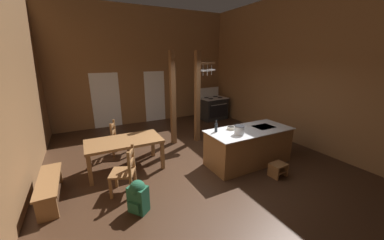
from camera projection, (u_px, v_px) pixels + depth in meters
ground_plane at (198, 168)px, 5.32m from camera, size 7.71×9.54×0.10m
wall_back at (145, 67)px, 8.47m from camera, size 7.71×0.14×4.43m
wall_right at (305, 71)px, 6.23m from camera, size 0.14×9.54×4.43m
glazed_door_back_left at (106, 101)px, 8.06m from camera, size 1.00×0.01×2.05m
glazed_panel_back_right at (155, 97)px, 8.90m from camera, size 0.84×0.01×2.05m
kitchen_island at (248, 146)px, 5.39m from camera, size 2.17×0.99×0.89m
stove_range at (213, 108)px, 9.29m from camera, size 1.22×0.92×1.32m
support_post_with_pot_rack at (199, 94)px, 6.58m from camera, size 0.71×0.25×2.78m
support_post_center at (173, 99)px, 6.39m from camera, size 0.14×0.14×2.78m
step_stool at (278, 169)px, 4.84m from camera, size 0.38×0.30×0.30m
dining_table at (124, 144)px, 5.02m from camera, size 1.70×0.91×0.74m
ladderback_chair_near_window at (125, 172)px, 4.18m from camera, size 0.58×0.58×0.95m
ladderback_chair_by_post at (119, 139)px, 5.85m from camera, size 0.56×0.56×0.95m
bench_along_left_wall at (49, 186)px, 3.99m from camera, size 0.37×1.34×0.44m
backpack at (138, 195)px, 3.68m from camera, size 0.39×0.39×0.60m
stockpot_on_counter at (239, 130)px, 4.89m from camera, size 0.31×0.23×0.21m
mixing_bowl_on_counter at (231, 128)px, 5.26m from camera, size 0.20×0.20×0.07m
bottle_tall_on_counter at (216, 127)px, 5.06m from camera, size 0.07×0.07×0.29m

